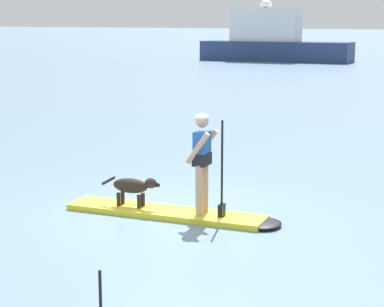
# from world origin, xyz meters

# --- Properties ---
(ground_plane) EXTENTS (400.00, 400.00, 0.00)m
(ground_plane) POSITION_xyz_m (0.00, 0.00, 0.00)
(ground_plane) COLOR slate
(paddleboard) EXTENTS (3.80, 0.98, 0.10)m
(paddleboard) POSITION_xyz_m (0.23, 0.02, 0.05)
(paddleboard) COLOR yellow
(paddleboard) RESTS_ON ground_plane
(person_paddler) EXTENTS (0.62, 0.50, 1.67)m
(person_paddler) POSITION_xyz_m (0.68, 0.06, 1.07)
(person_paddler) COLOR tan
(person_paddler) RESTS_ON paddleboard
(dog) EXTENTS (1.12, 0.27, 0.53)m
(dog) POSITION_xyz_m (-0.60, -0.05, 0.45)
(dog) COLOR #2D231E
(dog) RESTS_ON paddleboard
(moored_boat_center) EXTENTS (11.74, 3.39, 4.65)m
(moored_boat_center) POSITION_xyz_m (-13.75, 41.85, 1.49)
(moored_boat_center) COLOR navy
(moored_boat_center) RESTS_ON ground_plane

